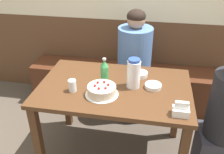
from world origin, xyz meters
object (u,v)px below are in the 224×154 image
at_px(birthday_cake, 102,90).
at_px(bowl_rice_small, 140,74).
at_px(water_pitcher, 134,73).
at_px(soju_bottle, 104,71).
at_px(bench_seat, 126,86).
at_px(glass_water_tall, 72,86).
at_px(napkin_holder, 181,110).
at_px(bowl_soup_white, 153,86).
at_px(person_pale_blue_shirt, 134,69).

bearing_deg(birthday_cake, bowl_rice_small, 52.68).
relative_size(water_pitcher, soju_bottle, 1.12).
bearing_deg(bowl_rice_small, bench_seat, 106.40).
bearing_deg(bowl_rice_small, glass_water_tall, -146.20).
relative_size(napkin_holder, bowl_soup_white, 0.84).
distance_m(bench_seat, napkin_holder, 1.34).
xyz_separation_m(water_pitcher, soju_bottle, (-0.23, 0.02, -0.02)).
bearing_deg(water_pitcher, bowl_soup_white, 3.31).
xyz_separation_m(bench_seat, person_pale_blue_shirt, (0.09, -0.18, 0.34)).
xyz_separation_m(birthday_cake, bowl_rice_small, (0.26, 0.34, -0.02)).
height_order(napkin_holder, glass_water_tall, napkin_holder).
bearing_deg(bowl_soup_white, napkin_holder, -58.62).
bearing_deg(birthday_cake, bench_seat, 85.79).
distance_m(napkin_holder, bowl_soup_white, 0.37).
distance_m(soju_bottle, glass_water_tall, 0.28).
height_order(bench_seat, soju_bottle, soju_bottle).
relative_size(birthday_cake, napkin_holder, 2.27).
relative_size(water_pitcher, glass_water_tall, 2.55).
bearing_deg(glass_water_tall, soju_bottle, 38.51).
bearing_deg(person_pale_blue_shirt, soju_bottle, -16.75).
distance_m(birthday_cake, person_pale_blue_shirt, 0.83).
height_order(birthday_cake, napkin_holder, napkin_holder).
bearing_deg(glass_water_tall, water_pitcher, 18.19).
height_order(bench_seat, napkin_holder, napkin_holder).
bearing_deg(napkin_holder, water_pitcher, 138.82).
height_order(bench_seat, bowl_rice_small, bowl_rice_small).
relative_size(bowl_soup_white, person_pale_blue_shirt, 0.11).
bearing_deg(soju_bottle, bowl_soup_white, -2.08).
bearing_deg(napkin_holder, bowl_rice_small, 122.49).
height_order(bench_seat, bowl_soup_white, bowl_soup_white).
bearing_deg(birthday_cake, soju_bottle, 95.05).
relative_size(bench_seat, person_pale_blue_shirt, 1.85).
relative_size(napkin_holder, glass_water_tall, 1.17).
height_order(napkin_holder, bowl_rice_small, napkin_holder).
bearing_deg(birthday_cake, water_pitcher, 36.03).
xyz_separation_m(bench_seat, napkin_holder, (0.49, -1.12, 0.54)).
bearing_deg(bench_seat, birthday_cake, -94.21).
relative_size(bench_seat, water_pitcher, 9.16).
height_order(bowl_soup_white, person_pale_blue_shirt, person_pale_blue_shirt).
bearing_deg(person_pale_blue_shirt, birthday_cake, -11.91).
relative_size(bowl_rice_small, person_pale_blue_shirt, 0.11).
xyz_separation_m(water_pitcher, bowl_rice_small, (0.04, 0.18, -0.10)).
xyz_separation_m(soju_bottle, bowl_soup_white, (0.39, -0.01, -0.09)).
xyz_separation_m(birthday_cake, person_pale_blue_shirt, (0.17, 0.79, -0.20)).
relative_size(napkin_holder, bowl_rice_small, 0.85).
bearing_deg(water_pitcher, person_pale_blue_shirt, 94.75).
distance_m(bowl_rice_small, glass_water_tall, 0.59).
relative_size(soju_bottle, bowl_rice_small, 1.66).
bearing_deg(bowl_soup_white, soju_bottle, 177.92).
xyz_separation_m(birthday_cake, bowl_soup_white, (0.37, 0.17, -0.02)).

